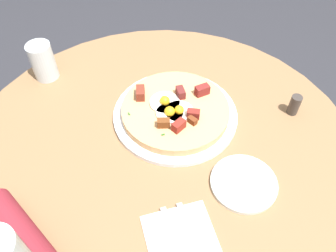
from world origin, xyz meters
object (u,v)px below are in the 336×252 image
dining_table (161,183)px  bread_plate (244,183)px  water_glass (43,61)px  fork (175,248)px  pizza_plate (175,115)px  breakfast_pizza (175,110)px  knife (192,243)px  pepper_shaker (294,105)px

dining_table → bread_plate: bread_plate is taller
dining_table → water_glass: 0.48m
dining_table → water_glass: bearing=-58.6°
fork → water_glass: bearing=-160.3°
pizza_plate → water_glass: (0.30, -0.28, 0.05)m
fork → pizza_plate: bearing=163.2°
breakfast_pizza → bread_plate: size_ratio=1.86×
breakfast_pizza → water_glass: (0.29, -0.28, 0.03)m
bread_plate → water_glass: size_ratio=1.38×
breakfast_pizza → pizza_plate: bearing=-160.4°
breakfast_pizza → fork: (0.13, 0.33, -0.02)m
knife → pizza_plate: bearing=168.9°
pizza_plate → fork: bearing=68.6°
dining_table → breakfast_pizza: 0.22m
bread_plate → dining_table: bearing=-49.3°
water_glass → knife: bearing=108.1°
knife → pepper_shaker: bearing=125.8°
fork → pepper_shaker: 0.49m
bread_plate → fork: bread_plate is taller
bread_plate → pepper_shaker: 0.28m
knife → fork: bearing=-90.0°
pizza_plate → breakfast_pizza: bearing=19.6°
fork → knife: size_ratio=1.00×
pizza_plate → bread_plate: 0.26m
bread_plate → fork: 0.22m
knife → bread_plate: bearing=122.5°
knife → pepper_shaker: 0.46m
pizza_plate → breakfast_pizza: size_ratio=1.16×
dining_table → fork: (0.06, 0.25, 0.18)m
bread_plate → pepper_shaker: pepper_shaker is taller
bread_plate → pepper_shaker: size_ratio=2.64×
dining_table → bread_plate: 0.28m
breakfast_pizza → bread_plate: (-0.07, 0.25, -0.02)m
pepper_shaker → water_glass: bearing=-32.5°
knife → water_glass: bearing=-157.3°
dining_table → knife: size_ratio=5.54×
breakfast_pizza → bread_plate: bearing=105.8°
fork → water_glass: (0.17, -0.61, 0.05)m
breakfast_pizza → knife: 0.35m
bread_plate → fork: bearing=22.7°
pizza_plate → bread_plate: (-0.07, 0.25, -0.00)m
water_glass → fork: bearing=105.1°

